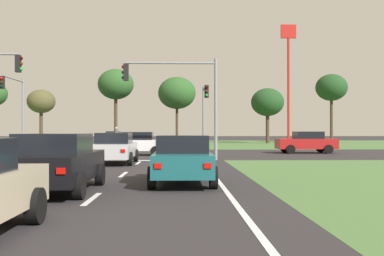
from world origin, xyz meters
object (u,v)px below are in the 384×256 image
traffic_signal_far_left (16,100)px  treeline_sixth (331,88)px  car_silver_second (115,148)px  traffic_signal_near_right (181,89)px  car_teal_eighth (182,159)px  fastfood_pole_sign (288,59)px  treeline_fourth (177,93)px  treeline_second (41,102)px  treeline_third (116,85)px  pedestrian_at_median (116,135)px  car_white_fourth (136,143)px  car_navy_sixth (113,138)px  traffic_signal_far_right (205,105)px  treeline_fifth (267,102)px  car_black_near (56,162)px  car_red_fifth (306,142)px

traffic_signal_far_left → treeline_sixth: 41.87m
car_silver_second → traffic_signal_near_right: (3.29, 2.64, 3.15)m
car_teal_eighth → treeline_sixth: 51.81m
fastfood_pole_sign → treeline_fourth: (-13.26, 4.69, -3.70)m
treeline_second → treeline_fourth: treeline_fourth is taller
treeline_second → treeline_third: (9.53, 1.67, 2.46)m
pedestrian_at_median → treeline_fourth: 18.43m
car_white_fourth → car_navy_sixth: bearing=11.9°
traffic_signal_far_right → treeline_sixth: 31.01m
pedestrian_at_median → treeline_fourth: treeline_fourth is taller
car_navy_sixth → car_teal_eighth: bearing=101.3°
car_teal_eighth → treeline_fifth: (11.35, 44.69, 4.54)m
car_navy_sixth → fastfood_pole_sign: (20.77, -0.53, 9.34)m
car_teal_eighth → treeline_second: size_ratio=0.60×
fastfood_pole_sign → pedestrian_at_median: bearing=-146.9°
car_white_fourth → treeline_third: treeline_third is taller
treeline_fifth → car_black_near: bearing=-107.6°
car_silver_second → treeline_fourth: (2.84, 35.43, 5.65)m
car_navy_sixth → treeline_fifth: size_ratio=0.61×
car_silver_second → pedestrian_at_median: size_ratio=2.46×
car_navy_sixth → treeline_fourth: treeline_fourth is taller
treeline_fifth → treeline_sixth: bearing=14.5°
car_red_fifth → treeline_sixth: (11.49, 28.55, 6.65)m
pedestrian_at_median → treeline_fifth: bearing=42.9°
car_silver_second → fastfood_pole_sign: (16.10, 30.74, 9.35)m
car_red_fifth → treeline_fourth: bearing=20.6°
car_red_fifth → car_black_near: bearing=148.4°
car_red_fifth → treeline_fourth: 27.74m
traffic_signal_far_left → treeline_second: 23.77m
treeline_sixth → treeline_second: bearing=-178.2°
traffic_signal_far_left → treeline_fourth: size_ratio=0.70×
car_white_fourth → car_teal_eighth: 16.34m
traffic_signal_far_left → pedestrian_at_median: traffic_signal_far_left is taller
car_red_fifth → pedestrian_at_median: (-14.94, 8.58, 0.46)m
car_red_fifth → car_teal_eighth: bearing=153.9°
treeline_second → treeline_fifth: bearing=-2.3°
fastfood_pole_sign → treeline_fourth: size_ratio=1.67×
car_white_fourth → car_red_fifth: bearing=-78.4°
car_red_fifth → traffic_signal_near_right: (-9.12, -7.37, 3.13)m
car_navy_sixth → traffic_signal_far_left: 18.21m
fastfood_pole_sign → car_navy_sixth: bearing=178.5°
traffic_signal_far_right → pedestrian_at_median: size_ratio=2.92×
car_navy_sixth → treeline_fourth: (7.51, 4.16, 5.65)m
car_navy_sixth → pedestrian_at_median: 12.87m
car_black_near → traffic_signal_far_left: traffic_signal_far_left is taller
car_teal_eighth → car_white_fourth: bearing=100.5°
treeline_fourth → traffic_signal_near_right: bearing=-89.2°
car_white_fourth → treeline_sixth: size_ratio=0.46×
car_red_fifth → treeline_sixth: 31.48m
pedestrian_at_median → treeline_third: size_ratio=0.18×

